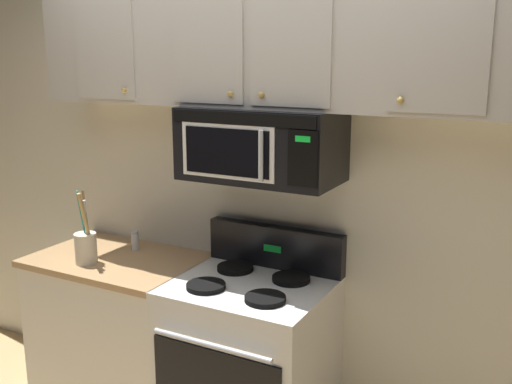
{
  "coord_description": "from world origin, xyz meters",
  "views": [
    {
      "loc": [
        1.31,
        -1.95,
        1.99
      ],
      "look_at": [
        0.0,
        0.49,
        1.35
      ],
      "focal_mm": 41.48,
      "sensor_mm": 36.0,
      "label": 1
    }
  ],
  "objects_px": {
    "stove_range": "(250,364)",
    "utensil_crock_cream": "(86,245)",
    "over_range_microwave": "(261,144)",
    "salt_shaker": "(135,241)"
  },
  "relations": [
    {
      "from": "over_range_microwave",
      "to": "utensil_crock_cream",
      "type": "relative_size",
      "value": 1.87
    },
    {
      "from": "over_range_microwave",
      "to": "salt_shaker",
      "type": "xyz_separation_m",
      "value": [
        -0.83,
        0.03,
        -0.62
      ]
    },
    {
      "from": "stove_range",
      "to": "over_range_microwave",
      "type": "height_order",
      "value": "over_range_microwave"
    },
    {
      "from": "stove_range",
      "to": "over_range_microwave",
      "type": "relative_size",
      "value": 1.47
    },
    {
      "from": "over_range_microwave",
      "to": "stove_range",
      "type": "bearing_deg",
      "value": -89.86
    },
    {
      "from": "stove_range",
      "to": "over_range_microwave",
      "type": "distance_m",
      "value": 1.11
    },
    {
      "from": "stove_range",
      "to": "utensil_crock_cream",
      "type": "bearing_deg",
      "value": -170.57
    },
    {
      "from": "over_range_microwave",
      "to": "salt_shaker",
      "type": "relative_size",
      "value": 6.68
    },
    {
      "from": "salt_shaker",
      "to": "utensil_crock_cream",
      "type": "bearing_deg",
      "value": -106.27
    },
    {
      "from": "over_range_microwave",
      "to": "utensil_crock_cream",
      "type": "xyz_separation_m",
      "value": [
        -0.92,
        -0.27,
        -0.57
      ]
    }
  ]
}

